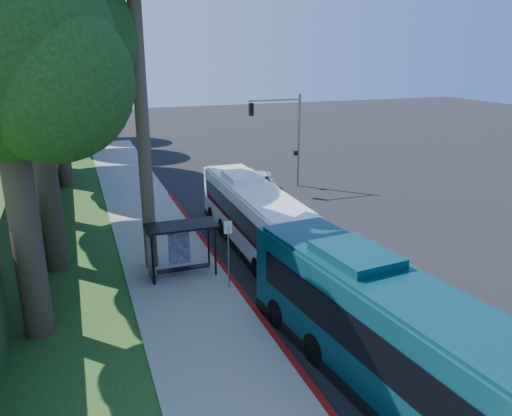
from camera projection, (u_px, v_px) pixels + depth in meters
name	position (u px, v px, depth m)	size (l,w,h in m)	color
ground	(294.00, 236.00, 28.08)	(140.00, 140.00, 0.00)	black
sidewalk	(165.00, 253.00, 25.66)	(4.50, 70.00, 0.12)	gray
red_curb	(231.00, 278.00, 22.84)	(0.25, 30.00, 0.13)	maroon
grass_verge	(49.00, 235.00, 28.27)	(8.00, 70.00, 0.06)	#234719
bus_shelter	(175.00, 240.00, 22.59)	(3.20, 1.51, 2.55)	black
stop_sign_pole	(228.00, 245.00, 21.20)	(0.35, 0.06, 3.17)	gray
traffic_signal_pole	(287.00, 129.00, 36.94)	(4.10, 0.30, 7.00)	gray
tree_0	(27.00, 20.00, 20.61)	(8.40, 8.00, 15.70)	#382B1E
tree_2	(51.00, 44.00, 35.32)	(8.82, 8.40, 15.12)	#382B1E
tree_3	(26.00, 26.00, 41.37)	(10.08, 9.60, 17.28)	#382B1E
tree_4	(61.00, 54.00, 50.03)	(8.40, 8.00, 14.14)	#382B1E
tree_5	(72.00, 60.00, 57.75)	(7.35, 7.00, 12.86)	#382B1E
tree_6	(3.00, 60.00, 15.53)	(7.56, 7.20, 13.74)	#382B1E
white_bus	(253.00, 215.00, 26.36)	(2.69, 11.86, 3.53)	white
teal_bus	(394.00, 337.00, 14.74)	(4.16, 13.41, 3.93)	#0A333A
pickup	(258.00, 185.00, 35.84)	(2.64, 5.72, 1.59)	silver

